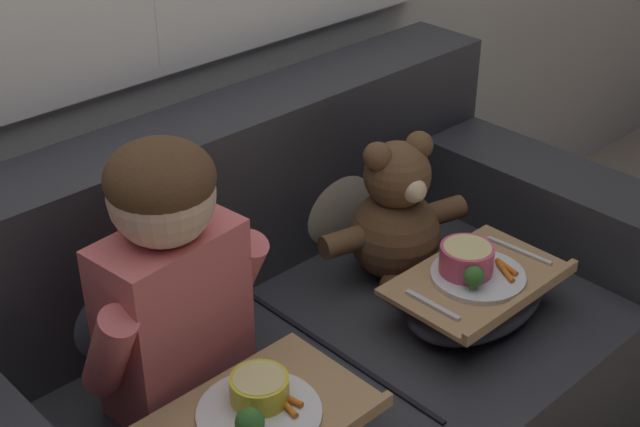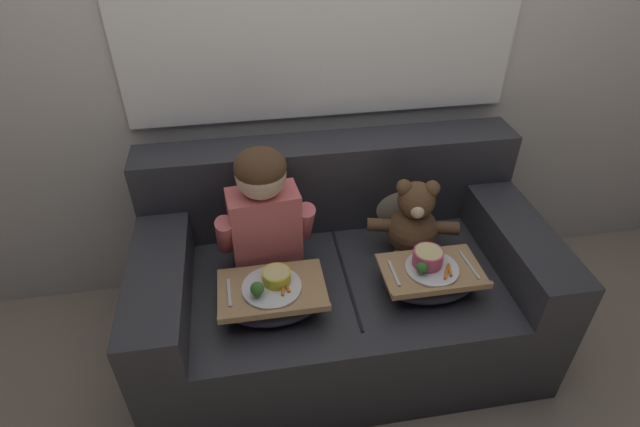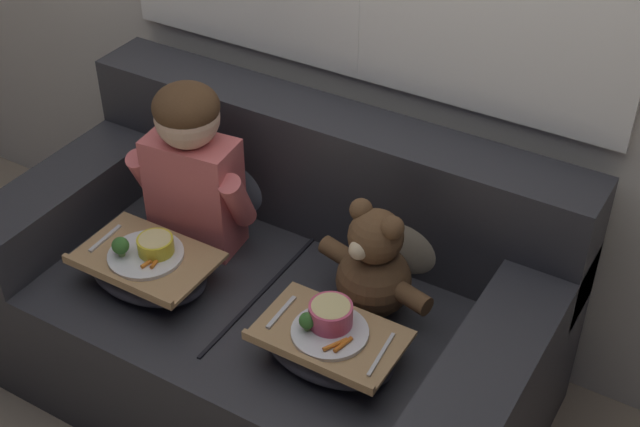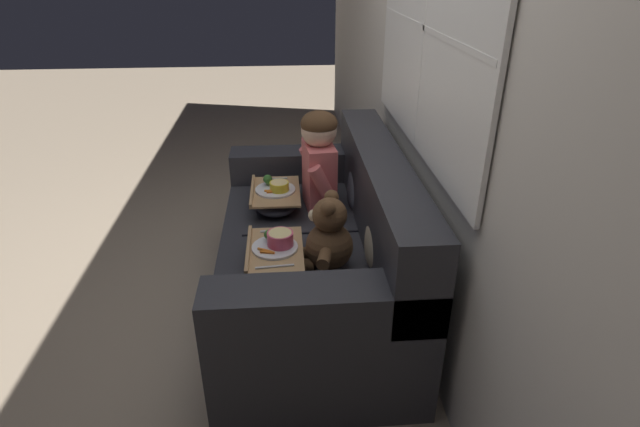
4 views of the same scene
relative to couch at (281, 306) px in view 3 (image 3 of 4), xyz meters
name	(u,v)px [view 3 (image 3 of 4)]	position (x,y,z in m)	size (l,w,h in m)	color
ground_plane	(275,388)	(0.00, -0.06, -0.33)	(14.00, 14.00, 0.00)	tan
couch	(281,306)	(0.00, 0.00, 0.00)	(1.72, 0.95, 0.89)	#2D2D33
throw_pillow_behind_child	(237,166)	(-0.32, 0.24, 0.30)	(0.34, 0.16, 0.35)	slate
throw_pillow_behind_teddy	(409,226)	(0.32, 0.24, 0.30)	(0.32, 0.15, 0.33)	#C1B293
child_figure	(191,160)	(-0.32, 0.01, 0.45)	(0.42, 0.21, 0.57)	#DB6666
teddy_bear	(373,269)	(0.32, 0.00, 0.29)	(0.40, 0.29, 0.37)	brown
lap_tray_child	(148,268)	(-0.32, -0.24, 0.20)	(0.41, 0.28, 0.18)	#2D2D38
lap_tray_teddy	(329,344)	(0.32, -0.24, 0.21)	(0.40, 0.26, 0.19)	#2D2D38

